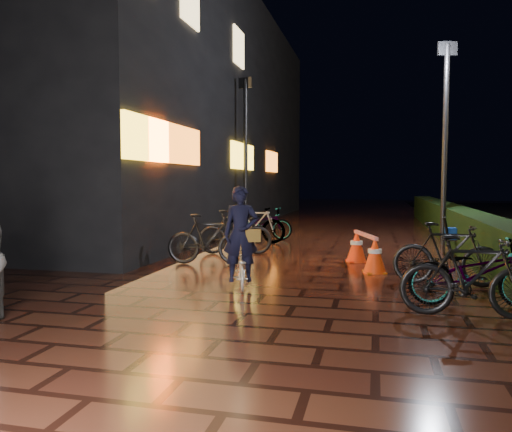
# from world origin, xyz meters

# --- Properties ---
(ground) EXTENTS (80.00, 80.00, 0.00)m
(ground) POSITION_xyz_m (0.00, 0.00, 0.00)
(ground) COLOR #381911
(ground) RESTS_ON ground
(hedge) EXTENTS (0.70, 20.00, 1.00)m
(hedge) POSITION_xyz_m (3.30, 8.00, 0.50)
(hedge) COLOR black
(hedge) RESTS_ON ground
(storefront_block) EXTENTS (12.09, 22.00, 9.00)m
(storefront_block) POSITION_xyz_m (-9.50, 11.50, 4.50)
(storefront_block) COLOR black
(storefront_block) RESTS_ON ground
(lamp_post_hedge) EXTENTS (0.52, 0.22, 5.45)m
(lamp_post_hedge) POSITION_xyz_m (2.88, 6.50, 3.00)
(lamp_post_hedge) COLOR black
(lamp_post_hedge) RESTS_ON ground
(lamp_post_sf) EXTENTS (0.49, 0.20, 5.11)m
(lamp_post_sf) POSITION_xyz_m (-3.10, 8.06, 2.81)
(lamp_post_sf) COLOR black
(lamp_post_sf) RESTS_ON ground
(cyclist) EXTENTS (0.73, 1.23, 1.67)m
(cyclist) POSITION_xyz_m (-1.04, -0.09, 0.62)
(cyclist) COLOR silver
(cyclist) RESTS_ON ground
(traffic_barrier) EXTENTS (0.86, 1.70, 0.69)m
(traffic_barrier) POSITION_xyz_m (0.89, 2.37, 0.34)
(traffic_barrier) COLOR #FF3D0D
(traffic_barrier) RESTS_ON ground
(cart_assembly) EXTENTS (0.51, 0.50, 0.91)m
(cart_assembly) POSITION_xyz_m (2.87, 4.61, 0.47)
(cart_assembly) COLOR black
(cart_assembly) RESTS_ON ground
(parked_bikes_storefront) EXTENTS (1.94, 5.34, 1.05)m
(parked_bikes_storefront) POSITION_xyz_m (-2.22, 4.52, 0.51)
(parked_bikes_storefront) COLOR black
(parked_bikes_storefront) RESTS_ON ground
(parked_bikes_hedge) EXTENTS (2.01, 2.62, 1.05)m
(parked_bikes_hedge) POSITION_xyz_m (2.34, -0.31, 0.51)
(parked_bikes_hedge) COLOR black
(parked_bikes_hedge) RESTS_ON ground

